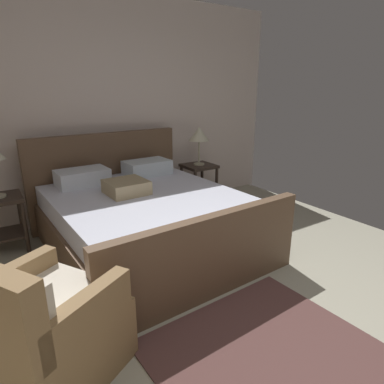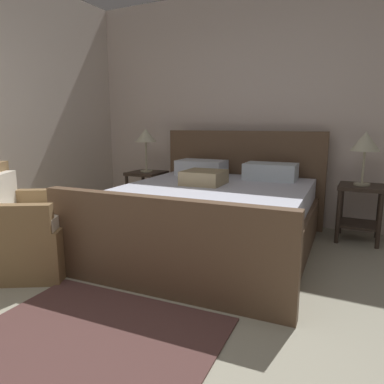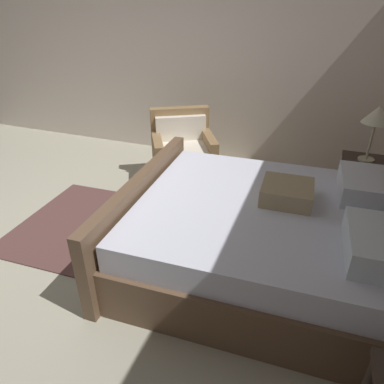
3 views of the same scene
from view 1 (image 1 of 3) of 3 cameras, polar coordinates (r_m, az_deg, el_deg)
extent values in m
cube|color=#A4A08B|center=(2.49, 20.99, -26.47)|extent=(4.88, 6.60, 0.02)
cube|color=silver|center=(4.59, -13.41, 13.90)|extent=(5.00, 0.12, 2.83)
cube|color=brown|center=(3.59, -7.74, -6.83)|extent=(1.93, 2.12, 0.40)
cube|color=brown|center=(4.40, -14.55, 2.49)|extent=(1.96, 0.19, 1.14)
cube|color=brown|center=(2.71, 3.09, -11.33)|extent=(1.96, 0.19, 0.73)
cube|color=silver|center=(3.47, -7.94, -2.17)|extent=(1.85, 2.06, 0.22)
cube|color=silver|center=(3.93, -18.52, 2.46)|extent=(0.58, 0.39, 0.18)
cube|color=silver|center=(4.23, -7.82, 4.25)|extent=(0.58, 0.39, 0.18)
cube|color=#9C8A65|center=(3.49, -11.35, 0.86)|extent=(0.42, 0.42, 0.14)
cube|color=#342820|center=(4.85, 1.21, 4.54)|extent=(0.44, 0.44, 0.04)
cube|color=#342820|center=(4.96, 1.18, 0.03)|extent=(0.40, 0.40, 0.02)
cylinder|color=#342820|center=(4.67, 0.57, 0.23)|extent=(0.04, 0.04, 0.56)
cylinder|color=#342820|center=(4.89, 4.28, 0.96)|extent=(0.04, 0.04, 0.56)
cylinder|color=#342820|center=(4.98, -1.85, 1.33)|extent=(0.04, 0.04, 0.56)
cylinder|color=#342820|center=(5.18, 1.75, 1.97)|extent=(0.04, 0.04, 0.56)
cylinder|color=#B7B293|center=(4.84, 1.21, 4.89)|extent=(0.16, 0.16, 0.02)
cylinder|color=#B7B293|center=(4.81, 1.23, 6.95)|extent=(0.02, 0.02, 0.33)
cone|color=beige|center=(4.77, 1.25, 10.10)|extent=(0.29, 0.29, 0.20)
cube|color=#342820|center=(4.07, -29.77, -6.39)|extent=(0.40, 0.40, 0.02)
cylinder|color=#342820|center=(3.87, -26.99, -5.57)|extent=(0.04, 0.04, 0.56)
cylinder|color=#342820|center=(4.22, -27.62, -3.79)|extent=(0.04, 0.04, 0.56)
cube|color=olive|center=(2.33, -23.13, -23.01)|extent=(0.98, 0.98, 0.42)
cube|color=beige|center=(2.18, -23.98, -17.74)|extent=(0.91, 0.91, 0.10)
cube|color=beige|center=(1.99, -29.62, -16.49)|extent=(0.39, 0.58, 0.36)
cube|color=olive|center=(1.94, -18.00, -19.49)|extent=(0.61, 0.41, 0.22)
cube|color=olive|center=(2.37, -29.10, -13.77)|extent=(0.61, 0.41, 0.22)
cube|color=brown|center=(2.45, 13.23, -25.89)|extent=(1.49, 1.34, 0.01)
camera|label=2|loc=(2.74, 58.85, -0.32)|focal=33.27mm
camera|label=3|loc=(4.99, 17.18, 21.14)|focal=32.37mm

